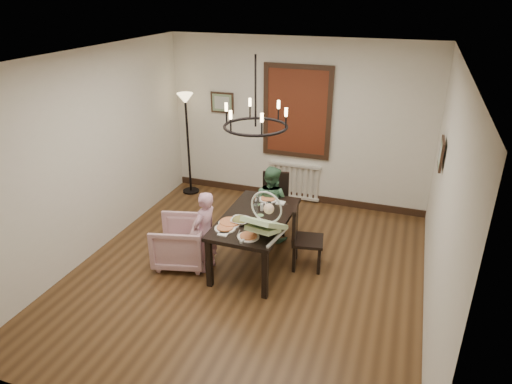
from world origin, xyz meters
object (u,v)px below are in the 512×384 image
Objects in this scene: baby_bouncer at (265,221)px; armchair at (181,242)px; elderly_woman at (205,238)px; floor_lamp at (188,146)px; drinking_glass at (255,209)px; chair_right at (308,237)px; chair_far at (274,204)px; dining_table at (256,222)px; seated_man at (271,209)px.

armchair is at bearing -175.65° from baby_bouncer.
floor_lamp is at bearing -136.60° from elderly_woman.
drinking_glass is at bearing 100.24° from armchair.
drinking_glass is at bearing -43.14° from floor_lamp.
drinking_glass is at bearing 140.94° from elderly_woman.
elderly_woman reaches higher than armchair.
floor_lamp reaches higher than baby_bouncer.
chair_right is at bearing 92.13° from armchair.
armchair is (-0.94, -1.30, -0.14)m from chair_far.
dining_table is 0.85× the size of floor_lamp.
armchair is 0.74× the size of seated_man.
dining_table is 2.15× the size of armchair.
chair_far is 1.60m from armchair.
dining_table is 1.66× the size of chair_far.
baby_bouncer is 4.67× the size of drinking_glass.
drinking_glass is (0.00, -0.88, 0.32)m from chair_far.
chair_far is 7.07× the size of drinking_glass.
chair_far reaches higher than chair_right.
seated_man is at bearing 113.27° from baby_bouncer.
seated_man is 0.53× the size of floor_lamp.
floor_lamp is at bearing 143.85° from chair_far.
elderly_woman is at bearing -58.66° from floor_lamp.
dining_table is at bearing -43.98° from floor_lamp.
elderly_woman is at bearing 72.89° from armchair.
chair_right is at bearing 11.66° from dining_table.
chair_right is (0.69, 0.14, -0.17)m from dining_table.
elderly_woman reaches higher than chair_right.
baby_bouncer is (0.85, -0.09, 0.45)m from elderly_woman.
chair_far is 0.93m from drinking_glass.
baby_bouncer is at bearing 134.55° from chair_right.
baby_bouncer is at bearing 96.12° from elderly_woman.
drinking_glass is (0.94, 0.42, 0.46)m from armchair.
baby_bouncer is (-0.42, -0.59, 0.45)m from chair_right.
baby_bouncer reaches higher than elderly_woman.
baby_bouncer is at bearing -59.94° from drinking_glass.
chair_far is 0.96× the size of seated_man.
elderly_woman is 2.63m from floor_lamp.
chair_far is 1.00× the size of chair_right.
floor_lamp reaches higher than chair_right.
dining_table is 11.75× the size of drinking_glass.
armchair is 1.38m from baby_bouncer.
chair_far is at bearing 92.12° from dining_table.
elderly_woman is 0.52× the size of floor_lamp.
dining_table is 1.07m from armchair.
chair_right is 3.17m from floor_lamp.
floor_lamp is at bearing 136.25° from dining_table.
armchair is at bearing -155.93° from drinking_glass.
chair_far is at bearing 31.63° from chair_right.
chair_right is 7.05× the size of drinking_glass.
seated_man is at bearing -30.37° from floor_lamp.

